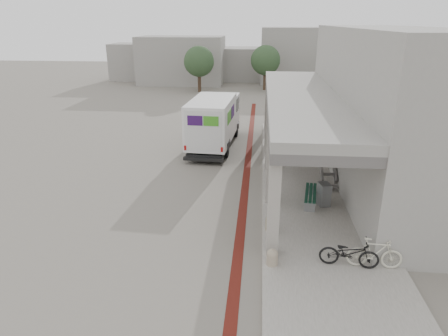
# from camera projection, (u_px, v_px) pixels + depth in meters

# --- Properties ---
(ground) EXTENTS (120.00, 120.00, 0.00)m
(ground) POSITION_uv_depth(u_px,v_px,m) (219.00, 207.00, 16.60)
(ground) COLOR slate
(ground) RESTS_ON ground
(bike_lane_stripe) EXTENTS (0.35, 40.00, 0.01)m
(bike_lane_stripe) POSITION_uv_depth(u_px,v_px,m) (245.00, 189.00, 18.38)
(bike_lane_stripe) COLOR #521710
(bike_lane_stripe) RESTS_ON ground
(sidewalk) EXTENTS (4.40, 28.00, 0.12)m
(sidewalk) POSITION_uv_depth(u_px,v_px,m) (317.00, 209.00, 16.24)
(sidewalk) COLOR gray
(sidewalk) RESTS_ON ground
(transit_building) EXTENTS (7.60, 17.00, 7.00)m
(transit_building) POSITION_uv_depth(u_px,v_px,m) (371.00, 107.00, 19.03)
(transit_building) COLOR gray
(transit_building) RESTS_ON ground
(distant_backdrop) EXTENTS (28.00, 10.00, 6.50)m
(distant_backdrop) POSITION_uv_depth(u_px,v_px,m) (226.00, 60.00, 49.40)
(distant_backdrop) COLOR gray
(distant_backdrop) RESTS_ON ground
(tree_left) EXTENTS (3.20, 3.20, 4.80)m
(tree_left) POSITION_uv_depth(u_px,v_px,m) (199.00, 62.00, 42.05)
(tree_left) COLOR #38281C
(tree_left) RESTS_ON ground
(tree_mid) EXTENTS (3.20, 3.20, 4.80)m
(tree_mid) POSITION_uv_depth(u_px,v_px,m) (265.00, 60.00, 43.32)
(tree_mid) COLOR #38281C
(tree_mid) RESTS_ON ground
(tree_right) EXTENTS (3.20, 3.20, 4.80)m
(tree_right) POSITION_uv_depth(u_px,v_px,m) (342.00, 62.00, 41.71)
(tree_right) COLOR #38281C
(tree_right) RESTS_ON ground
(fedex_truck) EXTENTS (2.67, 7.31, 3.06)m
(fedex_truck) POSITION_uv_depth(u_px,v_px,m) (214.00, 120.00, 23.98)
(fedex_truck) COLOR black
(fedex_truck) RESTS_ON ground
(bench) EXTENTS (0.73, 2.09, 0.48)m
(bench) POSITION_uv_depth(u_px,v_px,m) (311.00, 195.00, 16.59)
(bench) COLOR gray
(bench) RESTS_ON sidewalk
(bollard_near) EXTENTS (0.36, 0.36, 0.54)m
(bollard_near) POSITION_uv_depth(u_px,v_px,m) (272.00, 257.00, 12.40)
(bollard_near) COLOR gray
(bollard_near) RESTS_ON sidewalk
(bollard_far) EXTENTS (0.41, 0.41, 0.61)m
(bollard_far) POSITION_uv_depth(u_px,v_px,m) (271.00, 222.00, 14.42)
(bollard_far) COLOR gray
(bollard_far) RESTS_ON sidewalk
(utility_cabinet) EXTENTS (0.54, 0.64, 0.94)m
(utility_cabinet) POSITION_uv_depth(u_px,v_px,m) (324.00, 194.00, 16.36)
(utility_cabinet) COLOR slate
(utility_cabinet) RESTS_ON sidewalk
(bicycle_black) EXTENTS (1.86, 0.84, 0.94)m
(bicycle_black) POSITION_uv_depth(u_px,v_px,m) (349.00, 253.00, 12.24)
(bicycle_black) COLOR black
(bicycle_black) RESTS_ON sidewalk
(bicycle_cream) EXTENTS (1.70, 0.56, 1.00)m
(bicycle_cream) POSITION_uv_depth(u_px,v_px,m) (375.00, 253.00, 12.17)
(bicycle_cream) COLOR beige
(bicycle_cream) RESTS_ON sidewalk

